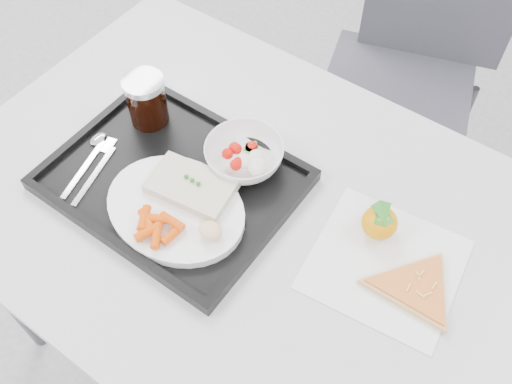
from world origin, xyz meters
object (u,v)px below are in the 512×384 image
tray (173,181)px  tangerine (380,222)px  salad_bowl (244,155)px  cola_glass (146,99)px  dinner_plate (176,209)px  chair (415,55)px  table (255,229)px  pizza_slice (415,288)px

tray → tangerine: tangerine is taller
salad_bowl → cola_glass: 0.23m
cola_glass → tray: bearing=-33.9°
dinner_plate → tray: bearing=136.0°
tray → dinner_plate: bearing=-44.0°
chair → dinner_plate: chair is taller
table → tangerine: tangerine is taller
table → tangerine: 0.25m
pizza_slice → cola_glass: bearing=177.4°
salad_bowl → table: bearing=-42.9°
table → cola_glass: size_ratio=11.11×
pizza_slice → table: bearing=-175.7°
tray → cola_glass: bearing=146.1°
dinner_plate → salad_bowl: size_ratio=1.78×
tangerine → dinner_plate: bearing=-150.2°
table → salad_bowl: size_ratio=7.89×
cola_glass → pizza_slice: (0.62, -0.03, -0.06)m
cola_glass → pizza_slice: cola_glass is taller
table → chair: bearing=91.5°
tangerine → pizza_slice: (0.11, -0.06, -0.02)m
pizza_slice → salad_bowl: bearing=173.2°
chair → tray: size_ratio=2.07×
table → tray: 0.19m
tangerine → tray: bearing=-160.8°
tray → pizza_slice: size_ratio=1.71×
table → chair: 0.83m
chair → tray: (-0.14, -0.85, 0.22)m
tray → cola_glass: size_ratio=4.17×
dinner_plate → chair: bearing=84.4°
table → pizza_slice: bearing=4.3°
chair → pizza_slice: (0.34, -0.79, 0.22)m
salad_bowl → tangerine: (0.28, 0.02, -0.00)m
table → salad_bowl: bearing=137.1°
tangerine → pizza_slice: tangerine is taller
chair → dinner_plate: 0.94m
dinner_plate → tangerine: tangerine is taller
tray → tangerine: bearing=19.2°
tray → tangerine: size_ratio=6.17×
table → salad_bowl: salad_bowl is taller
cola_glass → table: bearing=-9.6°
dinner_plate → pizza_slice: (0.43, 0.12, -0.01)m
dinner_plate → salad_bowl: bearing=78.2°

